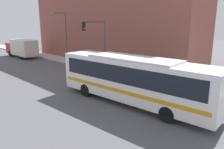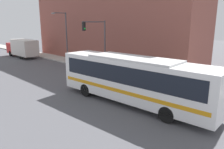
{
  "view_description": "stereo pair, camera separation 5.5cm",
  "coord_description": "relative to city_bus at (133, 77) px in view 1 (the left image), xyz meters",
  "views": [
    {
      "loc": [
        -12.18,
        -8.07,
        5.6
      ],
      "look_at": [
        0.15,
        4.06,
        1.43
      ],
      "focal_mm": 35.0,
      "sensor_mm": 36.0,
      "label": 1
    },
    {
      "loc": [
        -12.14,
        -8.11,
        5.6
      ],
      "look_at": [
        0.15,
        4.06,
        1.43
      ],
      "focal_mm": 35.0,
      "sensor_mm": 36.0,
      "label": 2
    }
  ],
  "objects": [
    {
      "name": "pedestrian_near_corner",
      "position": [
        6.31,
        9.43,
        -0.83
      ],
      "size": [
        0.34,
        0.34,
        1.75
      ],
      "color": "#47382D",
      "rests_on": "sidewalk"
    },
    {
      "name": "ground_plane",
      "position": [
        0.85,
        -1.06,
        -1.9
      ],
      "size": [
        120.0,
        120.0,
        0.0
      ],
      "primitive_type": "plane",
      "color": "#515156"
    },
    {
      "name": "traffic_light_pole",
      "position": [
        5.01,
        9.19,
        2.09
      ],
      "size": [
        3.28,
        0.35,
        5.58
      ],
      "color": "#47474C",
      "rests_on": "sidewalk"
    },
    {
      "name": "parking_meter",
      "position": [
        5.95,
        6.48,
        -0.83
      ],
      "size": [
        0.14,
        0.14,
        1.33
      ],
      "color": "#47474C",
      "rests_on": "sidewalk"
    },
    {
      "name": "sidewalk",
      "position": [
        6.65,
        18.94,
        -1.81
      ],
      "size": [
        2.59,
        70.0,
        0.18
      ],
      "color": "#B7B2A8",
      "rests_on": "ground_plane"
    },
    {
      "name": "delivery_truck",
      "position": [
        3.53,
        25.87,
        -0.33
      ],
      "size": [
        2.24,
        7.49,
        2.87
      ],
      "color": "silver",
      "rests_on": "ground_plane"
    },
    {
      "name": "fire_hydrant",
      "position": [
        5.95,
        1.26,
        -1.39
      ],
      "size": [
        0.24,
        0.33,
        0.68
      ],
      "color": "gold",
      "rests_on": "sidewalk"
    },
    {
      "name": "building_facade",
      "position": [
        10.94,
        13.83,
        3.84
      ],
      "size": [
        6.0,
        27.78,
        11.49
      ],
      "color": "brown",
      "rests_on": "ground_plane"
    },
    {
      "name": "city_bus",
      "position": [
        0.0,
        0.0,
        0.0
      ],
      "size": [
        3.09,
        11.86,
        3.3
      ],
      "rotation": [
        0.0,
        0.0,
        0.05
      ],
      "color": "white",
      "rests_on": "ground_plane"
    },
    {
      "name": "street_lamp",
      "position": [
        5.9,
        17.08,
        2.26
      ],
      "size": [
        2.27,
        0.28,
        6.7
      ],
      "color": "#47474C",
      "rests_on": "sidewalk"
    }
  ]
}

